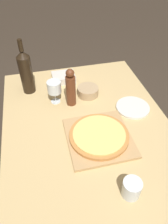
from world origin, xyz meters
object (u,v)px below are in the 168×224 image
(wine_bottle, at_px, (26,72))
(wine_glass, at_px, (54,88))
(pizza, at_px, (99,135))
(small_bowl, at_px, (88,91))
(pepper_mill, at_px, (71,88))

(wine_bottle, height_order, wine_glass, wine_bottle)
(pizza, xyz_separation_m, wine_glass, (-0.18, 0.36, 0.08))
(pizza, relative_size, wine_bottle, 0.87)
(wine_bottle, bearing_deg, small_bowl, -20.05)
(wine_bottle, bearing_deg, pizza, -57.08)
(wine_bottle, relative_size, pepper_mill, 1.46)
(wine_bottle, xyz_separation_m, small_bowl, (0.37, -0.14, -0.12))
(wine_bottle, height_order, pepper_mill, wine_bottle)
(small_bowl, bearing_deg, wine_glass, -174.49)
(pizza, relative_size, pepper_mill, 1.27)
(wine_bottle, relative_size, small_bowl, 2.65)
(pepper_mill, bearing_deg, small_bowl, 26.61)
(wine_glass, bearing_deg, wine_bottle, 134.75)
(wine_glass, bearing_deg, small_bowl, 5.51)
(wine_bottle, relative_size, wine_glass, 2.40)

